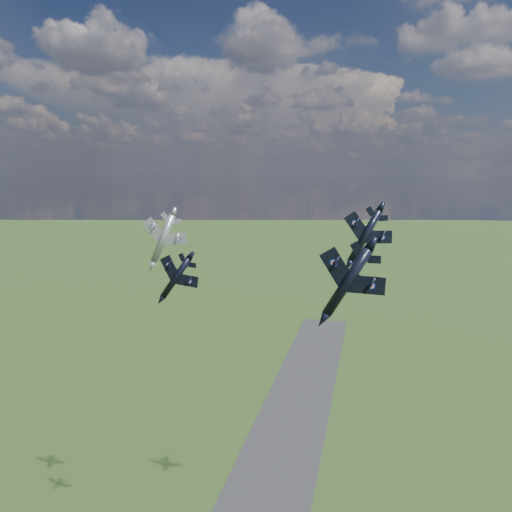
% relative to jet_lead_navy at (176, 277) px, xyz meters
% --- Properties ---
extents(jet_lead_navy, '(9.13, 12.85, 7.43)m').
position_rel_jet_lead_navy_xyz_m(jet_lead_navy, '(0.00, 0.00, 0.00)').
color(jet_lead_navy, black).
extents(jet_right_navy, '(10.63, 14.58, 7.77)m').
position_rel_jet_lead_navy_xyz_m(jet_right_navy, '(32.46, -19.21, 5.07)').
color(jet_right_navy, black).
extents(jet_high_navy, '(13.79, 17.09, 7.85)m').
position_rel_jet_lead_navy_xyz_m(jet_high_navy, '(34.02, 14.06, 7.08)').
color(jet_high_navy, black).
extents(jet_left_silver, '(12.86, 15.83, 6.74)m').
position_rel_jet_lead_navy_xyz_m(jet_left_silver, '(-5.38, 6.69, 6.27)').
color(jet_left_silver, '#95969E').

